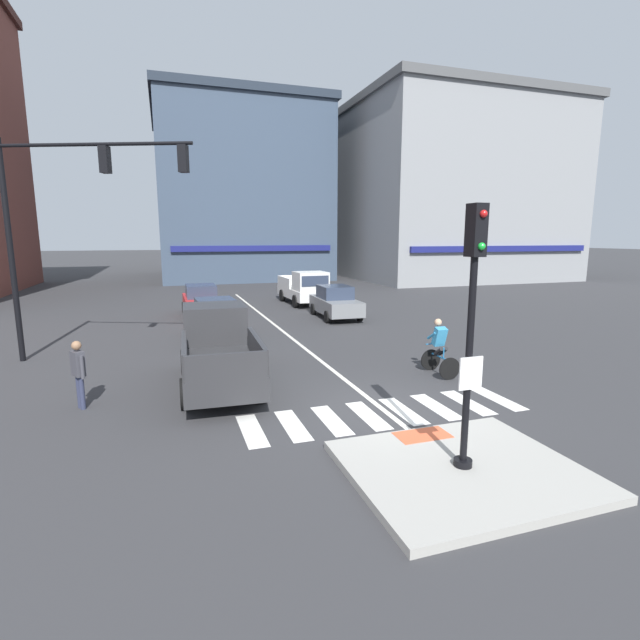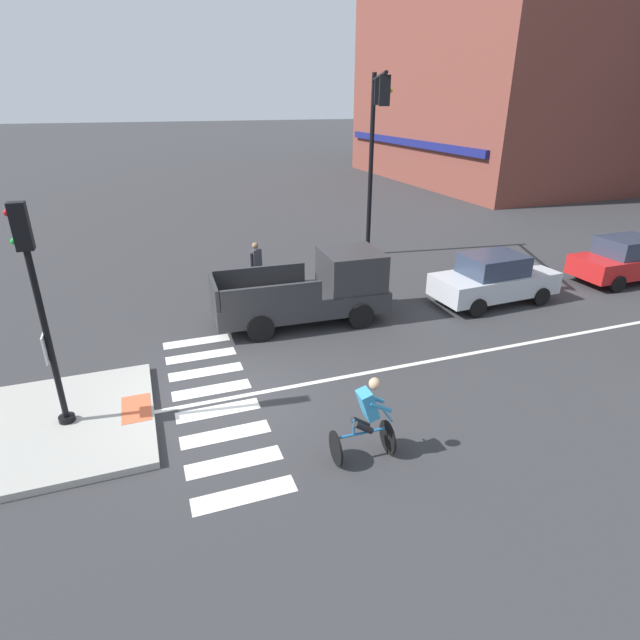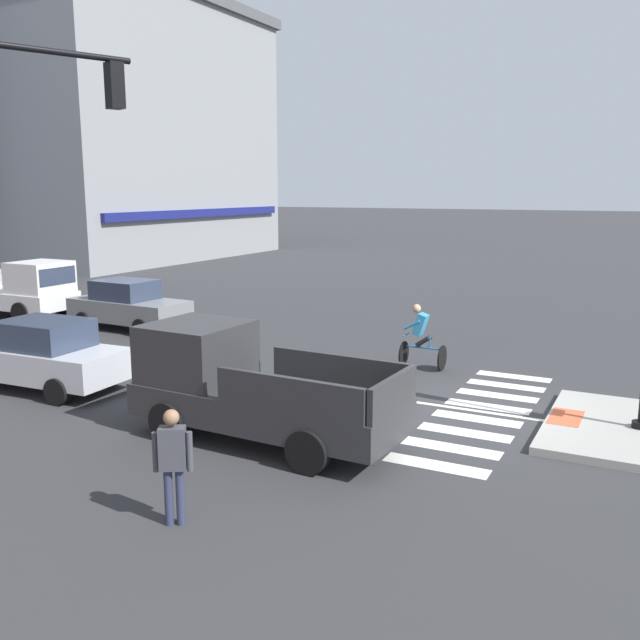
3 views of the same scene
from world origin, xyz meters
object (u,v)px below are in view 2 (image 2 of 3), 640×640
(signal_pole, at_px, (38,299))
(traffic_light_mast, at_px, (375,136))
(car_red_westbound_distant, at_px, (627,260))
(cyclist, at_px, (366,418))
(pickup_truck_charcoal_westbound_near, at_px, (316,290))
(pedestrian_at_curb_left, at_px, (256,262))
(car_silver_westbound_far, at_px, (494,279))

(signal_pole, bearing_deg, traffic_light_mast, 126.41)
(traffic_light_mast, height_order, car_red_westbound_distant, traffic_light_mast)
(cyclist, bearing_deg, car_red_westbound_distant, 114.32)
(pickup_truck_charcoal_westbound_near, relative_size, pedestrian_at_curb_left, 3.10)
(signal_pole, height_order, pickup_truck_charcoal_westbound_near, signal_pole)
(traffic_light_mast, distance_m, cyclist, 12.43)
(traffic_light_mast, height_order, cyclist, traffic_light_mast)
(signal_pole, relative_size, car_silver_westbound_far, 1.07)
(traffic_light_mast, xyz_separation_m, pedestrian_at_curb_left, (0.84, -4.79, -3.99))
(pickup_truck_charcoal_westbound_near, distance_m, cyclist, 6.50)
(signal_pole, relative_size, traffic_light_mast, 0.63)
(cyclist, distance_m, pedestrian_at_curb_left, 9.76)
(car_silver_westbound_far, relative_size, pickup_truck_charcoal_westbound_near, 0.81)
(signal_pole, relative_size, car_red_westbound_distant, 1.09)
(signal_pole, relative_size, cyclist, 2.65)
(traffic_light_mast, distance_m, car_red_westbound_distant, 10.26)
(car_red_westbound_distant, bearing_deg, pedestrian_at_curb_left, -106.38)
(car_red_westbound_distant, xyz_separation_m, car_silver_westbound_far, (0.13, -5.94, 0.00))
(pedestrian_at_curb_left, bearing_deg, cyclist, -1.38)
(traffic_light_mast, relative_size, car_red_westbound_distant, 1.73)
(cyclist, bearing_deg, pedestrian_at_curb_left, 178.62)
(signal_pole, distance_m, car_silver_westbound_far, 13.10)
(pedestrian_at_curb_left, bearing_deg, traffic_light_mast, 99.98)
(traffic_light_mast, bearing_deg, pickup_truck_charcoal_westbound_near, -41.78)
(pickup_truck_charcoal_westbound_near, xyz_separation_m, cyclist, (6.38, -1.25, -0.11))
(signal_pole, relative_size, pedestrian_at_curb_left, 2.67)
(car_red_westbound_distant, height_order, pedestrian_at_curb_left, pedestrian_at_curb_left)
(traffic_light_mast, bearing_deg, cyclist, -25.36)
(car_silver_westbound_far, height_order, cyclist, cyclist)
(traffic_light_mast, relative_size, car_silver_westbound_far, 1.70)
(signal_pole, height_order, pedestrian_at_curb_left, signal_pole)
(car_silver_westbound_far, bearing_deg, signal_pole, -77.09)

